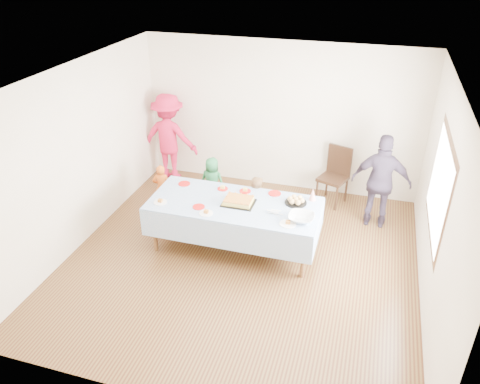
% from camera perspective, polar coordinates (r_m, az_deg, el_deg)
% --- Properties ---
extents(ground, '(5.00, 5.00, 0.00)m').
position_cam_1_polar(ground, '(6.99, 0.17, -8.27)').
color(ground, '#452213').
rests_on(ground, ground).
extents(room_walls, '(5.04, 5.04, 2.72)m').
position_cam_1_polar(room_walls, '(6.07, 0.70, 5.09)').
color(room_walls, beige).
rests_on(room_walls, ground).
extents(party_table, '(2.50, 1.10, 0.78)m').
position_cam_1_polar(party_table, '(6.86, -0.71, -1.74)').
color(party_table, brown).
rests_on(party_table, ground).
extents(birthday_cake, '(0.46, 0.36, 0.08)m').
position_cam_1_polar(birthday_cake, '(6.80, -0.17, -1.11)').
color(birthday_cake, black).
rests_on(birthday_cake, party_table).
extents(rolls_tray, '(0.33, 0.33, 0.10)m').
position_cam_1_polar(rolls_tray, '(6.85, 6.82, -1.06)').
color(rolls_tray, black).
rests_on(rolls_tray, party_table).
extents(punch_bowl, '(0.36, 0.36, 0.09)m').
position_cam_1_polar(punch_bowl, '(6.45, 7.47, -3.14)').
color(punch_bowl, silver).
rests_on(punch_bowl, party_table).
extents(party_hat, '(0.11, 0.11, 0.18)m').
position_cam_1_polar(party_hat, '(6.95, 8.85, -0.31)').
color(party_hat, white).
rests_on(party_hat, party_table).
extents(fork_pile, '(0.24, 0.18, 0.07)m').
position_cam_1_polar(fork_pile, '(6.57, 4.17, -2.45)').
color(fork_pile, white).
rests_on(fork_pile, party_table).
extents(plate_red_far_a, '(0.19, 0.19, 0.01)m').
position_cam_1_polar(plate_red_far_a, '(7.40, -6.81, 1.02)').
color(plate_red_far_a, red).
rests_on(plate_red_far_a, party_table).
extents(plate_red_far_b, '(0.16, 0.16, 0.01)m').
position_cam_1_polar(plate_red_far_b, '(7.20, -2.13, 0.40)').
color(plate_red_far_b, red).
rests_on(plate_red_far_b, party_table).
extents(plate_red_far_c, '(0.18, 0.18, 0.01)m').
position_cam_1_polar(plate_red_far_c, '(7.13, 0.63, 0.11)').
color(plate_red_far_c, red).
rests_on(plate_red_far_c, party_table).
extents(plate_red_far_d, '(0.19, 0.19, 0.01)m').
position_cam_1_polar(plate_red_far_d, '(7.09, 4.25, -0.17)').
color(plate_red_far_d, red).
rests_on(plate_red_far_d, party_table).
extents(plate_red_near, '(0.18, 0.18, 0.01)m').
position_cam_1_polar(plate_red_near, '(6.75, -5.06, -1.81)').
color(plate_red_near, red).
rests_on(plate_red_near, party_table).
extents(plate_white_left, '(0.19, 0.19, 0.01)m').
position_cam_1_polar(plate_white_left, '(6.94, -9.69, -1.23)').
color(plate_white_left, white).
rests_on(plate_white_left, party_table).
extents(plate_white_mid, '(0.20, 0.20, 0.01)m').
position_cam_1_polar(plate_white_mid, '(6.59, -4.15, -2.59)').
color(plate_white_mid, white).
rests_on(plate_white_mid, party_table).
extents(plate_white_right, '(0.23, 0.23, 0.01)m').
position_cam_1_polar(plate_white_right, '(6.37, 5.86, -3.89)').
color(plate_white_right, white).
rests_on(plate_white_right, party_table).
extents(dining_chair, '(0.57, 0.57, 1.03)m').
position_cam_1_polar(dining_chair, '(8.35, 11.57, 2.39)').
color(dining_chair, black).
rests_on(dining_chair, ground).
extents(toddler_left, '(0.35, 0.27, 0.85)m').
position_cam_1_polar(toddler_left, '(8.08, -9.50, 0.49)').
color(toddler_left, '#D25B1A').
rests_on(toddler_left, ground).
extents(toddler_mid, '(0.45, 0.31, 0.89)m').
position_cam_1_polar(toddler_mid, '(8.15, -3.40, 1.27)').
color(toddler_mid, '#26733F').
rests_on(toddler_mid, ground).
extents(toddler_right, '(0.52, 0.45, 0.92)m').
position_cam_1_polar(toddler_right, '(7.46, 1.85, -1.36)').
color(toddler_right, '#AD8051').
rests_on(toddler_right, ground).
extents(adult_left, '(1.09, 0.64, 1.68)m').
position_cam_1_polar(adult_left, '(9.03, -8.62, 6.61)').
color(adult_left, '#C81941').
rests_on(adult_left, ground).
extents(adult_right, '(0.95, 0.43, 1.58)m').
position_cam_1_polar(adult_right, '(7.71, 16.83, 1.18)').
color(adult_right, '#372C3D').
rests_on(adult_right, ground).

